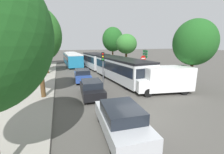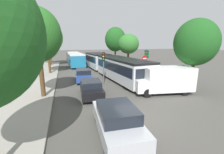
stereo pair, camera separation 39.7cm
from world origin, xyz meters
name	(u,v)px [view 2 (the right image)]	position (x,y,z in m)	size (l,w,h in m)	color
ground_plane	(140,119)	(0.00, 0.00, 0.00)	(200.00, 200.00, 0.00)	#4F4C47
kerb_strip_left	(43,79)	(-6.59, 12.01, 0.07)	(3.20, 34.02, 0.14)	#9E998E
articulated_bus	(110,64)	(2.01, 12.77, 1.53)	(4.14, 17.97, 2.65)	silver
city_bus_rear	(75,58)	(-1.94, 24.03, 1.42)	(2.93, 11.46, 2.45)	teal
queued_car_silver	(117,120)	(-1.80, -1.00, 0.74)	(2.07, 4.32, 1.46)	#B7BABF
queued_car_black	(91,88)	(-2.04, 4.67, 0.69)	(1.91, 4.00, 1.36)	black
queued_car_blue	(83,75)	(-1.96, 10.09, 0.70)	(1.96, 4.10, 1.39)	#284799
white_van	(165,79)	(4.23, 3.49, 1.24)	(5.26, 2.77, 2.31)	white
traffic_light	(104,61)	(-0.05, 8.11, 2.50)	(0.38, 0.40, 3.40)	#56595E
no_entry_sign	(144,63)	(5.51, 9.35, 1.88)	(0.70, 0.08, 2.82)	#56595E
direction_sign_post	(147,57)	(6.29, 10.19, 2.57)	(0.26, 1.39, 3.60)	#56595E
tree_left_mid	(37,35)	(-5.75, 5.49, 4.88)	(3.45, 3.45, 6.93)	#51381E
tree_left_far	(47,39)	(-6.03, 15.88, 4.92)	(3.66, 3.66, 6.97)	#51381E
tree_left_distant	(49,37)	(-6.47, 24.97, 5.45)	(5.13, 5.13, 8.42)	#51381E
tree_right_near	(196,44)	(7.12, 3.41, 4.26)	(3.69, 3.69, 6.39)	#51381E
tree_right_mid	(128,44)	(6.37, 16.25, 4.19)	(3.45, 3.45, 5.85)	#51381E
tree_right_far	(115,39)	(6.93, 24.58, 5.16)	(4.50, 4.50, 7.77)	#51381E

